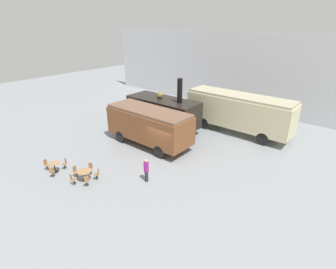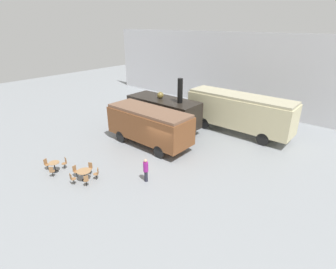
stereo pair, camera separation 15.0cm
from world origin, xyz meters
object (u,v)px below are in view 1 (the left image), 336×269
Objects in this scene: cafe_table_mid at (54,165)px; visitor_person at (146,169)px; passenger_coach_wooden at (149,124)px; cafe_chair_0 at (90,168)px; steam_locomotive at (163,111)px; cafe_table_near at (84,173)px; passenger_coach_vintage at (239,111)px.

cafe_table_mid is 0.44× the size of visitor_person.
passenger_coach_wooden is 8.93× the size of cafe_chair_0.
steam_locomotive reaches higher than cafe_chair_0.
cafe_chair_0 is (2.20, 1.50, -0.05)m from cafe_table_mid.
passenger_coach_wooden is 8.16m from cafe_table_mid.
cafe_table_mid reaches higher than cafe_table_near.
passenger_coach_vintage is 5.96× the size of visitor_person.
steam_locomotive is 8.54× the size of cafe_chair_0.
passenger_coach_vintage is 12.03m from visitor_person.
cafe_chair_0 reaches higher than cafe_table_near.
visitor_person is at bearing -93.64° from passenger_coach_vintage.
passenger_coach_wooden is 7.18m from cafe_table_near.
passenger_coach_wooden reaches higher than cafe_table_near.
passenger_coach_vintage is 10.66× the size of cafe_table_near.
passenger_coach_vintage is 1.31× the size of passenger_coach_wooden.
passenger_coach_vintage is at bearing 58.35° from passenger_coach_wooden.
passenger_coach_vintage is at bearing 33.95° from steam_locomotive.
passenger_coach_vintage is at bearing 66.50° from cafe_table_mid.
passenger_coach_vintage is 1.37× the size of steam_locomotive.
passenger_coach_wooden is 4.56× the size of visitor_person.
cafe_table_mid is (-2.01, -7.78, -1.39)m from passenger_coach_wooden.
passenger_coach_vintage is 15.23m from cafe_table_near.
steam_locomotive is (-6.05, -4.07, -0.29)m from passenger_coach_vintage.
visitor_person is (3.90, -4.38, -1.03)m from passenger_coach_wooden.
cafe_table_near is at bearing -141.35° from visitor_person.
passenger_coach_vintage is 16.81m from cafe_table_mid.
steam_locomotive is 9.53m from visitor_person.
passenger_coach_wooden is at bearing 153.02° from cafe_chair_0.
visitor_person is at bearing -56.04° from steam_locomotive.
steam_locomotive is 4.36× the size of visitor_person.
cafe_table_mid is (-0.62, -11.27, -1.38)m from steam_locomotive.
steam_locomotive is 3.75m from passenger_coach_wooden.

